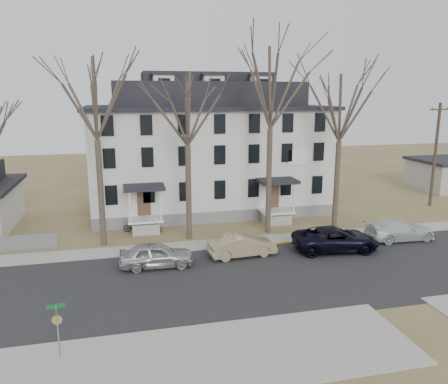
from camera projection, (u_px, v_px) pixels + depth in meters
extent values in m
plane|color=olive|center=(309.00, 288.00, 23.55)|extent=(120.00, 120.00, 0.00)
cube|color=#27272A|center=(295.00, 274.00, 25.45)|extent=(120.00, 10.00, 0.04)
cube|color=#A09F97|center=(263.00, 241.00, 31.15)|extent=(120.00, 2.00, 0.08)
cube|color=#A09F97|center=(172.00, 363.00, 17.00)|extent=(20.00, 5.00, 0.08)
cube|color=gold|center=(333.00, 240.00, 31.42)|extent=(14.00, 0.25, 0.06)
cube|color=slate|center=(208.00, 203.00, 40.08)|extent=(20.00, 10.00, 1.00)
cube|color=silver|center=(207.00, 154.00, 39.09)|extent=(20.00, 10.00, 8.00)
cube|color=black|center=(207.00, 107.00, 38.19)|extent=(20.80, 10.80, 0.30)
cube|color=black|center=(207.00, 94.00, 37.94)|extent=(16.00, 7.00, 2.00)
cube|color=black|center=(207.00, 77.00, 37.63)|extent=(11.00, 4.50, 0.80)
cube|color=white|center=(145.00, 219.00, 32.96)|extent=(2.60, 2.00, 0.16)
cube|color=white|center=(276.00, 211.00, 35.33)|extent=(2.60, 2.00, 0.16)
cube|color=white|center=(297.00, 157.00, 35.69)|extent=(1.60, 0.08, 1.20)
cylinder|color=#473B31|center=(101.00, 194.00, 29.57)|extent=(0.40, 0.40, 7.28)
cylinder|color=#473B31|center=(189.00, 193.00, 30.98)|extent=(0.40, 0.40, 6.76)
cylinder|color=#473B31|center=(269.00, 182.00, 32.22)|extent=(0.40, 0.40, 7.80)
cylinder|color=#473B31|center=(336.00, 185.00, 33.58)|extent=(0.40, 0.40, 6.76)
cylinder|color=#3D3023|center=(435.00, 155.00, 39.97)|extent=(0.28, 0.28, 9.50)
cube|color=#3D3023|center=(440.00, 109.00, 39.06)|extent=(2.00, 0.12, 0.12)
imported|color=#AFAFB0|center=(156.00, 255.00, 26.26)|extent=(4.47, 1.92, 1.50)
imported|color=tan|center=(242.00, 246.00, 28.01)|extent=(4.51, 1.91, 1.45)
imported|color=black|center=(336.00, 240.00, 29.03)|extent=(5.92, 3.24, 1.57)
imported|color=silver|center=(400.00, 230.00, 31.16)|extent=(5.02, 2.08, 1.45)
imported|color=black|center=(149.00, 228.00, 32.43)|extent=(1.85, 0.68, 0.96)
imported|color=black|center=(133.00, 227.00, 32.91)|extent=(1.53, 0.71, 0.89)
cylinder|color=gray|center=(58.00, 332.00, 17.03)|extent=(0.06, 0.06, 2.32)
cube|color=#0C5926|center=(56.00, 306.00, 16.78)|extent=(0.67, 0.03, 0.16)
cube|color=#0C5926|center=(56.00, 311.00, 16.82)|extent=(0.03, 0.67, 0.16)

